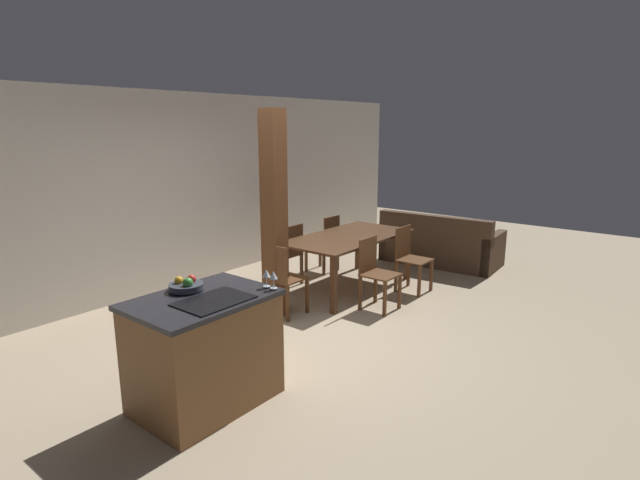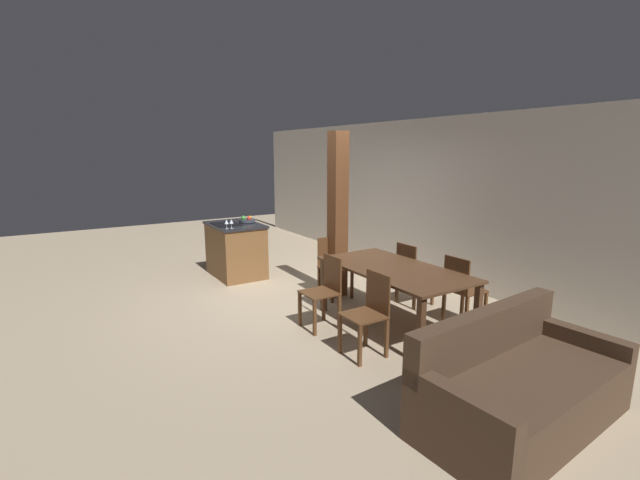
{
  "view_description": "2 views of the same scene",
  "coord_description": "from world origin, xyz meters",
  "px_view_note": "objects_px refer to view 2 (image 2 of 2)",
  "views": [
    {
      "loc": [
        -3.81,
        -3.31,
        2.26
      ],
      "look_at": [
        0.6,
        0.2,
        0.95
      ],
      "focal_mm": 28.0,
      "sensor_mm": 36.0,
      "label": 1
    },
    {
      "loc": [
        5.5,
        -2.88,
        2.14
      ],
      "look_at": [
        0.6,
        0.2,
        0.95
      ],
      "focal_mm": 24.0,
      "sensor_mm": 36.0,
      "label": 2
    }
  ],
  "objects_px": {
    "fruit_bowl": "(247,220)",
    "dining_table": "(394,275)",
    "couch": "(519,388)",
    "dining_chair_near_left": "(324,290)",
    "dining_chair_near_right": "(369,312)",
    "wine_glass_near": "(227,222)",
    "dining_chair_far_right": "(462,289)",
    "kitchen_island": "(236,250)",
    "timber_post": "(338,216)",
    "wine_glass_middle": "(231,222)",
    "dining_chair_far_left": "(412,272)",
    "dining_chair_head_end": "(333,265)"
  },
  "relations": [
    {
      "from": "fruit_bowl",
      "to": "dining_table",
      "type": "xyz_separation_m",
      "value": [
        3.15,
        0.61,
        -0.31
      ]
    },
    {
      "from": "fruit_bowl",
      "to": "dining_table",
      "type": "relative_size",
      "value": 0.14
    },
    {
      "from": "couch",
      "to": "dining_chair_near_left",
      "type": "bearing_deg",
      "value": 92.9
    },
    {
      "from": "dining_chair_near_right",
      "to": "wine_glass_near",
      "type": "bearing_deg",
      "value": -172.45
    },
    {
      "from": "wine_glass_near",
      "to": "dining_chair_far_right",
      "type": "xyz_separation_m",
      "value": [
        3.12,
        1.88,
        -0.57
      ]
    },
    {
      "from": "dining_table",
      "to": "kitchen_island",
      "type": "bearing_deg",
      "value": -165.35
    },
    {
      "from": "dining_table",
      "to": "timber_post",
      "type": "relative_size",
      "value": 0.8
    },
    {
      "from": "dining_chair_near_right",
      "to": "timber_post",
      "type": "relative_size",
      "value": 0.37
    },
    {
      "from": "wine_glass_middle",
      "to": "wine_glass_near",
      "type": "bearing_deg",
      "value": -90.0
    },
    {
      "from": "kitchen_island",
      "to": "dining_chair_near_right",
      "type": "distance_m",
      "value": 3.61
    },
    {
      "from": "kitchen_island",
      "to": "dining_table",
      "type": "height_order",
      "value": "kitchen_island"
    },
    {
      "from": "kitchen_island",
      "to": "dining_chair_far_right",
      "type": "height_order",
      "value": "kitchen_island"
    },
    {
      "from": "wine_glass_near",
      "to": "dining_chair_far_right",
      "type": "bearing_deg",
      "value": 31.12
    },
    {
      "from": "wine_glass_near",
      "to": "dining_table",
      "type": "height_order",
      "value": "wine_glass_near"
    },
    {
      "from": "dining_chair_near_right",
      "to": "fruit_bowl",
      "type": "bearing_deg",
      "value": 177.95
    },
    {
      "from": "fruit_bowl",
      "to": "dining_chair_far_right",
      "type": "xyz_separation_m",
      "value": [
        3.58,
        1.34,
        -0.5
      ]
    },
    {
      "from": "wine_glass_near",
      "to": "dining_table",
      "type": "relative_size",
      "value": 0.08
    },
    {
      "from": "wine_glass_middle",
      "to": "dining_chair_far_left",
      "type": "relative_size",
      "value": 0.17
    },
    {
      "from": "dining_chair_head_end",
      "to": "couch",
      "type": "xyz_separation_m",
      "value": [
        3.36,
        -0.45,
        -0.19
      ]
    },
    {
      "from": "fruit_bowl",
      "to": "timber_post",
      "type": "xyz_separation_m",
      "value": [
        1.78,
        0.7,
        0.25
      ]
    },
    {
      "from": "couch",
      "to": "fruit_bowl",
      "type": "bearing_deg",
      "value": 88.0
    },
    {
      "from": "kitchen_island",
      "to": "dining_table",
      "type": "distance_m",
      "value": 3.28
    },
    {
      "from": "dining_table",
      "to": "dining_chair_near_left",
      "type": "height_order",
      "value": "dining_chair_near_left"
    },
    {
      "from": "kitchen_island",
      "to": "dining_chair_near_left",
      "type": "xyz_separation_m",
      "value": [
        2.73,
        0.09,
        0.01
      ]
    },
    {
      "from": "wine_glass_middle",
      "to": "dining_chair_near_right",
      "type": "relative_size",
      "value": 0.17
    },
    {
      "from": "dining_table",
      "to": "fruit_bowl",
      "type": "bearing_deg",
      "value": -169.09
    },
    {
      "from": "dining_chair_near_left",
      "to": "dining_chair_far_left",
      "type": "xyz_separation_m",
      "value": [
        0.0,
        1.47,
        0.0
      ]
    },
    {
      "from": "wine_glass_near",
      "to": "dining_chair_far_left",
      "type": "bearing_deg",
      "value": 40.03
    },
    {
      "from": "kitchen_island",
      "to": "dining_chair_near_right",
      "type": "bearing_deg",
      "value": 1.48
    },
    {
      "from": "kitchen_island",
      "to": "dining_chair_far_right",
      "type": "relative_size",
      "value": 1.26
    },
    {
      "from": "fruit_bowl",
      "to": "wine_glass_near",
      "type": "bearing_deg",
      "value": -49.35
    },
    {
      "from": "kitchen_island",
      "to": "dining_chair_near_left",
      "type": "bearing_deg",
      "value": 1.96
    },
    {
      "from": "dining_chair_far_right",
      "to": "dining_chair_near_left",
      "type": "bearing_deg",
      "value": 59.16
    },
    {
      "from": "dining_chair_near_right",
      "to": "dining_chair_head_end",
      "type": "distance_m",
      "value": 1.93
    },
    {
      "from": "fruit_bowl",
      "to": "dining_chair_near_left",
      "type": "distance_m",
      "value": 2.76
    },
    {
      "from": "dining_chair_near_right",
      "to": "dining_chair_head_end",
      "type": "relative_size",
      "value": 1.0
    },
    {
      "from": "timber_post",
      "to": "dining_table",
      "type": "bearing_deg",
      "value": -3.89
    },
    {
      "from": "wine_glass_near",
      "to": "couch",
      "type": "height_order",
      "value": "wine_glass_near"
    },
    {
      "from": "fruit_bowl",
      "to": "dining_chair_far_right",
      "type": "height_order",
      "value": "fruit_bowl"
    },
    {
      "from": "dining_chair_far_left",
      "to": "timber_post",
      "type": "relative_size",
      "value": 0.37
    },
    {
      "from": "kitchen_island",
      "to": "dining_chair_far_right",
      "type": "xyz_separation_m",
      "value": [
        3.61,
        1.56,
        0.01
      ]
    },
    {
      "from": "dining_chair_far_right",
      "to": "couch",
      "type": "bearing_deg",
      "value": 142.99
    },
    {
      "from": "dining_table",
      "to": "dining_chair_far_right",
      "type": "xyz_separation_m",
      "value": [
        0.44,
        0.74,
        -0.19
      ]
    },
    {
      "from": "kitchen_island",
      "to": "fruit_bowl",
      "type": "bearing_deg",
      "value": 83.91
    },
    {
      "from": "kitchen_island",
      "to": "fruit_bowl",
      "type": "height_order",
      "value": "fruit_bowl"
    },
    {
      "from": "dining_chair_far_right",
      "to": "couch",
      "type": "relative_size",
      "value": 0.47
    },
    {
      "from": "dining_chair_head_end",
      "to": "couch",
      "type": "bearing_deg",
      "value": -97.63
    },
    {
      "from": "kitchen_island",
      "to": "wine_glass_middle",
      "type": "distance_m",
      "value": 0.8
    },
    {
      "from": "dining_chair_near_right",
      "to": "dining_chair_far_left",
      "type": "bearing_deg",
      "value": 120.84
    },
    {
      "from": "wine_glass_middle",
      "to": "fruit_bowl",
      "type": "bearing_deg",
      "value": 135.28
    }
  ]
}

